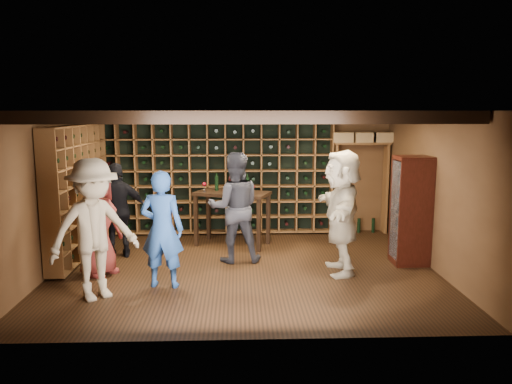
{
  "coord_description": "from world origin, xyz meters",
  "views": [
    {
      "loc": [
        -0.1,
        -7.67,
        2.5
      ],
      "look_at": [
        0.19,
        0.2,
        1.21
      ],
      "focal_mm": 35.0,
      "sensor_mm": 36.0,
      "label": 1
    }
  ],
  "objects_px": {
    "guest_red_floral": "(98,224)",
    "guest_beige": "(342,212)",
    "display_cabinet": "(411,213)",
    "tasting_table": "(232,199)",
    "man_blue_shirt": "(162,229)",
    "guest_khaki": "(94,230)",
    "guest_woman_black": "(119,211)",
    "man_grey_suit": "(235,207)"
  },
  "relations": [
    {
      "from": "man_grey_suit",
      "to": "guest_red_floral",
      "type": "xyz_separation_m",
      "value": [
        -2.07,
        -0.63,
        -0.12
      ]
    },
    {
      "from": "display_cabinet",
      "to": "guest_red_floral",
      "type": "bearing_deg",
      "value": -175.5
    },
    {
      "from": "guest_red_floral",
      "to": "guest_woman_black",
      "type": "xyz_separation_m",
      "value": [
        0.09,
        0.93,
        0.02
      ]
    },
    {
      "from": "guest_red_floral",
      "to": "guest_woman_black",
      "type": "distance_m",
      "value": 0.94
    },
    {
      "from": "man_blue_shirt",
      "to": "tasting_table",
      "type": "height_order",
      "value": "man_blue_shirt"
    },
    {
      "from": "guest_red_floral",
      "to": "guest_beige",
      "type": "relative_size",
      "value": 0.83
    },
    {
      "from": "man_blue_shirt",
      "to": "guest_khaki",
      "type": "bearing_deg",
      "value": 33.99
    },
    {
      "from": "man_blue_shirt",
      "to": "guest_khaki",
      "type": "height_order",
      "value": "guest_khaki"
    },
    {
      "from": "guest_red_floral",
      "to": "guest_beige",
      "type": "bearing_deg",
      "value": -60.58
    },
    {
      "from": "tasting_table",
      "to": "guest_beige",
      "type": "bearing_deg",
      "value": -23.11
    },
    {
      "from": "guest_woman_black",
      "to": "guest_khaki",
      "type": "height_order",
      "value": "guest_khaki"
    },
    {
      "from": "display_cabinet",
      "to": "man_grey_suit",
      "type": "bearing_deg",
      "value": 175.22
    },
    {
      "from": "display_cabinet",
      "to": "tasting_table",
      "type": "relative_size",
      "value": 1.17
    },
    {
      "from": "man_grey_suit",
      "to": "guest_woman_black",
      "type": "height_order",
      "value": "man_grey_suit"
    },
    {
      "from": "man_blue_shirt",
      "to": "tasting_table",
      "type": "bearing_deg",
      "value": -106.95
    },
    {
      "from": "guest_beige",
      "to": "tasting_table",
      "type": "bearing_deg",
      "value": -130.97
    },
    {
      "from": "guest_red_floral",
      "to": "guest_khaki",
      "type": "xyz_separation_m",
      "value": [
        0.22,
        -0.99,
        0.15
      ]
    },
    {
      "from": "guest_red_floral",
      "to": "guest_beige",
      "type": "xyz_separation_m",
      "value": [
        3.73,
        -0.01,
        0.16
      ]
    },
    {
      "from": "guest_woman_black",
      "to": "tasting_table",
      "type": "distance_m",
      "value": 2.06
    },
    {
      "from": "display_cabinet",
      "to": "tasting_table",
      "type": "bearing_deg",
      "value": 156.88
    },
    {
      "from": "man_grey_suit",
      "to": "guest_khaki",
      "type": "bearing_deg",
      "value": 37.11
    },
    {
      "from": "guest_woman_black",
      "to": "guest_khaki",
      "type": "relative_size",
      "value": 0.86
    },
    {
      "from": "man_blue_shirt",
      "to": "guest_khaki",
      "type": "relative_size",
      "value": 0.89
    },
    {
      "from": "guest_khaki",
      "to": "display_cabinet",
      "type": "bearing_deg",
      "value": -22.24
    },
    {
      "from": "man_blue_shirt",
      "to": "guest_beige",
      "type": "relative_size",
      "value": 0.88
    },
    {
      "from": "guest_woman_black",
      "to": "tasting_table",
      "type": "relative_size",
      "value": 1.09
    },
    {
      "from": "tasting_table",
      "to": "man_grey_suit",
      "type": "bearing_deg",
      "value": -66.19
    },
    {
      "from": "man_blue_shirt",
      "to": "guest_red_floral",
      "type": "height_order",
      "value": "man_blue_shirt"
    },
    {
      "from": "man_blue_shirt",
      "to": "tasting_table",
      "type": "distance_m",
      "value": 2.4
    },
    {
      "from": "guest_khaki",
      "to": "tasting_table",
      "type": "distance_m",
      "value": 3.18
    },
    {
      "from": "guest_beige",
      "to": "man_grey_suit",
      "type": "bearing_deg",
      "value": -108.1
    },
    {
      "from": "guest_woman_black",
      "to": "tasting_table",
      "type": "xyz_separation_m",
      "value": [
        1.93,
        0.7,
        0.06
      ]
    },
    {
      "from": "display_cabinet",
      "to": "guest_khaki",
      "type": "relative_size",
      "value": 0.93
    },
    {
      "from": "guest_red_floral",
      "to": "guest_khaki",
      "type": "height_order",
      "value": "guest_khaki"
    },
    {
      "from": "guest_red_floral",
      "to": "tasting_table",
      "type": "distance_m",
      "value": 2.6
    },
    {
      "from": "man_blue_shirt",
      "to": "man_grey_suit",
      "type": "height_order",
      "value": "man_grey_suit"
    },
    {
      "from": "man_blue_shirt",
      "to": "guest_woman_black",
      "type": "xyz_separation_m",
      "value": [
        -0.96,
        1.5,
        -0.02
      ]
    },
    {
      "from": "tasting_table",
      "to": "man_blue_shirt",
      "type": "bearing_deg",
      "value": -92.82
    },
    {
      "from": "display_cabinet",
      "to": "guest_khaki",
      "type": "distance_m",
      "value": 4.92
    },
    {
      "from": "display_cabinet",
      "to": "guest_beige",
      "type": "height_order",
      "value": "guest_beige"
    },
    {
      "from": "guest_beige",
      "to": "guest_khaki",
      "type": "bearing_deg",
      "value": -71.36
    },
    {
      "from": "man_grey_suit",
      "to": "guest_khaki",
      "type": "distance_m",
      "value": 2.46
    }
  ]
}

